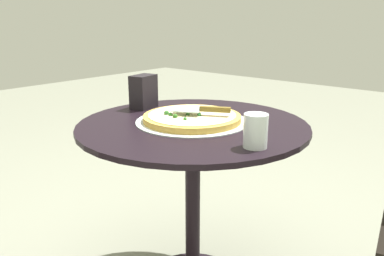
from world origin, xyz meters
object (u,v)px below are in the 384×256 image
patio_table (193,166)px  pizza_server (201,109)px  napkin_dispenser (144,92)px  drinking_cup (256,131)px  pizza_on_tray (192,118)px

patio_table → pizza_server: pizza_server is taller
patio_table → napkin_dispenser: size_ratio=6.04×
drinking_cup → napkin_dispenser: (-0.14, -0.62, 0.02)m
pizza_server → napkin_dispenser: 0.33m
pizza_on_tray → pizza_server: 0.05m
pizza_server → napkin_dispenser: bearing=-95.1°
pizza_on_tray → drinking_cup: (0.10, 0.32, 0.04)m
patio_table → drinking_cup: (0.09, 0.31, 0.21)m
patio_table → pizza_on_tray: (-0.01, -0.01, 0.18)m
napkin_dispenser → pizza_on_tray: bearing=-108.3°
patio_table → drinking_cup: bearing=74.0°
pizza_server → napkin_dispenser: (-0.03, -0.33, 0.02)m
pizza_server → drinking_cup: drinking_cup is taller
pizza_server → pizza_on_tray: bearing=-67.9°
patio_table → pizza_on_tray: size_ratio=2.03×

